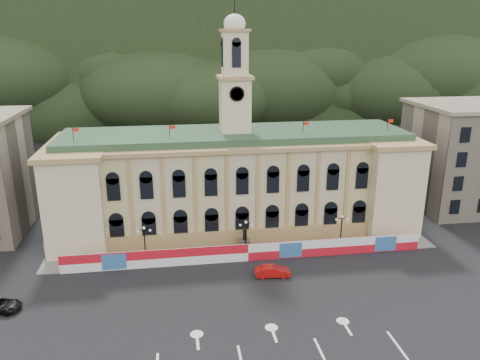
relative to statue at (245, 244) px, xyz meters
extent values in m
plane|color=black|center=(0.00, -18.00, -1.19)|extent=(260.00, 260.00, 0.00)
cube|color=black|center=(0.00, 112.00, 20.81)|extent=(230.00, 70.00, 44.00)
cube|color=#595651|center=(35.00, 92.00, 28.81)|extent=(22.00, 8.00, 14.00)
cube|color=#595651|center=(-48.00, 90.00, 24.81)|extent=(16.00, 7.00, 10.00)
cube|color=#CBB692|center=(0.00, 10.00, 5.81)|extent=(55.00, 15.00, 14.00)
cube|color=tan|center=(0.00, 2.20, 0.01)|extent=(56.00, 0.80, 2.40)
cube|color=tan|center=(0.00, 10.00, 13.11)|extent=(56.20, 16.20, 0.60)
cube|color=#2F4F34|center=(0.00, 10.00, 13.81)|extent=(53.00, 13.00, 1.20)
cube|color=beige|center=(-23.50, 9.00, 5.81)|extent=(8.00, 17.00, 14.00)
cube|color=beige|center=(23.50, 9.00, 5.81)|extent=(8.00, 17.00, 14.00)
cube|color=beige|center=(0.00, 10.00, 18.41)|extent=(4.40, 4.40, 8.00)
cube|color=tan|center=(0.00, 10.00, 22.61)|extent=(5.20, 5.20, 0.50)
cube|color=beige|center=(0.00, 10.00, 25.91)|extent=(3.60, 3.60, 6.50)
cube|color=tan|center=(0.00, 10.00, 29.31)|extent=(4.20, 4.20, 0.40)
cylinder|color=black|center=(0.00, 7.70, 20.41)|extent=(2.20, 0.20, 2.20)
ellipsoid|color=white|center=(0.00, 10.00, 30.21)|extent=(3.20, 3.20, 2.72)
cylinder|color=black|center=(0.00, 10.00, 33.41)|extent=(0.12, 0.12, 5.00)
cube|color=#BCA991|center=(43.00, 13.00, 7.81)|extent=(20.00, 16.00, 18.00)
cube|color=gray|center=(43.00, 13.00, 17.11)|extent=(21.00, 17.00, 0.60)
cube|color=red|center=(0.00, -3.00, 0.06)|extent=(50.00, 0.25, 2.50)
cube|color=#3062A2|center=(-18.00, -3.14, 0.06)|extent=(3.20, 0.05, 2.20)
cube|color=#3062A2|center=(6.00, -3.14, 0.06)|extent=(3.20, 0.05, 2.20)
cube|color=#3062A2|center=(20.00, -3.14, 0.06)|extent=(3.20, 0.05, 2.20)
cube|color=slate|center=(0.00, -0.25, -1.11)|extent=(56.00, 5.50, 0.16)
cube|color=#595651|center=(0.00, 0.00, -0.29)|extent=(1.40, 1.40, 1.80)
cylinder|color=black|center=(0.00, 0.00, 1.41)|extent=(0.60, 0.60, 1.60)
sphere|color=black|center=(0.00, 0.00, 2.31)|extent=(0.44, 0.44, 0.44)
cylinder|color=black|center=(-14.00, -1.00, -1.04)|extent=(0.44, 0.44, 0.30)
cylinder|color=black|center=(-14.00, -1.00, 1.21)|extent=(0.18, 0.18, 4.80)
cube|color=black|center=(-14.00, -1.00, 3.51)|extent=(1.60, 0.08, 0.08)
sphere|color=silver|center=(-14.80, -1.00, 3.36)|extent=(0.36, 0.36, 0.36)
sphere|color=silver|center=(-13.20, -1.00, 3.36)|extent=(0.36, 0.36, 0.36)
sphere|color=silver|center=(-14.00, -1.00, 3.76)|extent=(0.40, 0.40, 0.40)
cylinder|color=black|center=(0.00, -1.00, -1.04)|extent=(0.44, 0.44, 0.30)
cylinder|color=black|center=(0.00, -1.00, 1.21)|extent=(0.18, 0.18, 4.80)
cube|color=black|center=(0.00, -1.00, 3.51)|extent=(1.60, 0.08, 0.08)
sphere|color=silver|center=(-0.80, -1.00, 3.36)|extent=(0.36, 0.36, 0.36)
sphere|color=silver|center=(0.80, -1.00, 3.36)|extent=(0.36, 0.36, 0.36)
sphere|color=silver|center=(0.00, -1.00, 3.76)|extent=(0.40, 0.40, 0.40)
cylinder|color=black|center=(14.00, -1.00, -1.04)|extent=(0.44, 0.44, 0.30)
cylinder|color=black|center=(14.00, -1.00, 1.21)|extent=(0.18, 0.18, 4.80)
cube|color=black|center=(14.00, -1.00, 3.51)|extent=(1.60, 0.08, 0.08)
sphere|color=silver|center=(13.20, -1.00, 3.36)|extent=(0.36, 0.36, 0.36)
sphere|color=silver|center=(14.80, -1.00, 3.36)|extent=(0.36, 0.36, 0.36)
sphere|color=silver|center=(14.00, -1.00, 3.76)|extent=(0.40, 0.40, 0.40)
imported|color=#AB0E0C|center=(2.45, -7.75, -0.43)|extent=(2.37, 4.87, 1.52)
camera|label=1|loc=(-9.60, -60.54, 29.08)|focal=35.00mm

